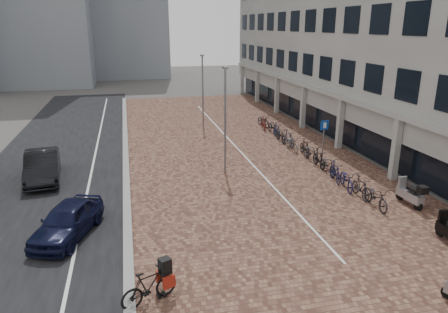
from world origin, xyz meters
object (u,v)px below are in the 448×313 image
scooter_front (410,193)px  parking_sign (324,135)px  hero_bike (149,286)px  car_navy (67,221)px  car_dark (42,166)px

scooter_front → parking_sign: parking_sign is taller
hero_bike → parking_sign: bearing=-68.4°
hero_bike → parking_sign: parking_sign is taller
car_navy → scooter_front: (14.83, -0.47, -0.07)m
car_navy → parking_sign: 14.92m
scooter_front → car_navy: bearing=175.9°
car_dark → parking_sign: parking_sign is taller
hero_bike → parking_sign: (10.80, 10.79, 1.22)m
car_dark → scooter_front: 18.42m
car_navy → hero_bike: car_navy is taller
parking_sign → hero_bike: bearing=-146.6°
scooter_front → parking_sign: size_ratio=0.67×
hero_bike → scooter_front: 12.77m
car_navy → parking_sign: size_ratio=1.51×
car_navy → car_dark: 7.19m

